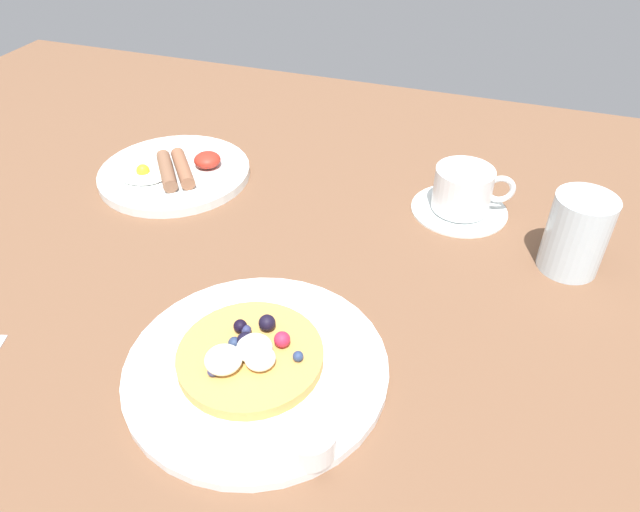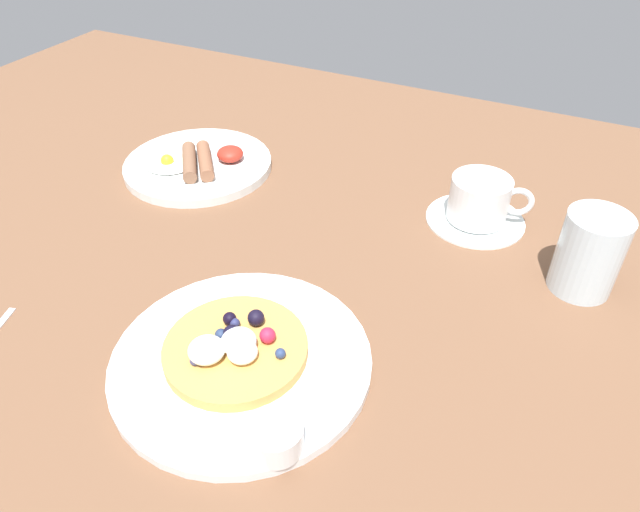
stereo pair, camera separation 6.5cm
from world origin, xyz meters
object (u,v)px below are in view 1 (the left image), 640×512
syrup_ramekin (309,439)px  coffee_cup (464,188)px  pancake_plate (257,367)px  breakfast_plate (175,173)px  water_glass (577,234)px  coffee_saucer (459,209)px

syrup_ramekin → coffee_cup: size_ratio=0.45×
pancake_plate → syrup_ramekin: syrup_ramekin is taller
coffee_cup → pancake_plate: bearing=-112.7°
breakfast_plate → water_glass: size_ratio=2.28×
syrup_ramekin → coffee_saucer: size_ratio=0.37×
coffee_cup → water_glass: bearing=-29.8°
breakfast_plate → coffee_saucer: breakfast_plate is taller
pancake_plate → coffee_saucer: bearing=67.5°
pancake_plate → syrup_ramekin: 11.41cm
pancake_plate → breakfast_plate: breakfast_plate is taller
coffee_saucer → water_glass: (14.56, -8.20, 4.73)cm
coffee_saucer → coffee_cup: (0.16, 0.04, 3.42)cm
coffee_saucer → coffee_cup: 3.43cm
syrup_ramekin → coffee_cup: coffee_cup is taller
pancake_plate → breakfast_plate: (-27.82, 31.36, 0.14)cm
pancake_plate → water_glass: (29.62, 28.20, 4.48)cm
breakfast_plate → pancake_plate: bearing=-48.4°
pancake_plate → coffee_cup: 39.62cm
pancake_plate → coffee_saucer: pancake_plate is taller
breakfast_plate → coffee_cup: 43.45cm
syrup_ramekin → coffee_cup: bearing=81.2°
water_glass → coffee_saucer: bearing=150.6°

